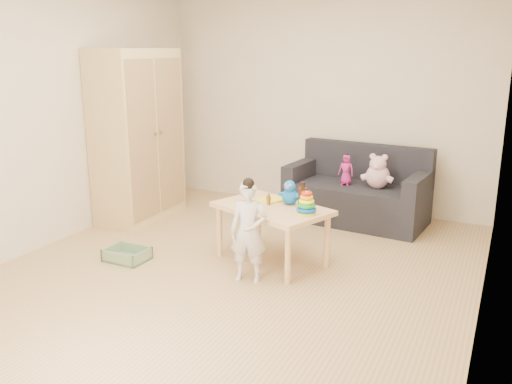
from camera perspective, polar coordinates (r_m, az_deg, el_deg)
The scene contains 13 objects.
room at distance 4.56m, azimuth -1.94°, elevation 7.26°, with size 4.50×4.50×4.50m.
wardrobe at distance 6.26m, azimuth -12.37°, elevation 5.80°, with size 0.53×1.06×1.91m, color #D7BC76.
sofa at distance 6.21m, azimuth 10.45°, elevation -1.15°, with size 1.52×0.76×0.43m, color black.
play_table at distance 4.95m, azimuth 1.67°, elevation -4.45°, with size 1.01×0.64×0.53m, color #E2B77C.
storage_bin at distance 5.19m, azimuth -13.43°, elevation -6.38°, with size 0.38×0.29×0.11m, color gray, non-canonical shape.
toddler at distance 4.51m, azimuth -0.78°, elevation -4.33°, with size 0.31×0.21×0.84m, color silver.
pink_bear at distance 6.03m, azimuth 12.70°, elevation 1.90°, with size 0.28×0.24×0.32m, color #E4A8B6, non-canonical shape.
doll at distance 6.10m, azimuth 9.46°, elevation 2.29°, with size 0.17×0.11×0.33m, color #C22480.
ring_stacker at distance 4.65m, azimuth 5.34°, elevation -1.37°, with size 0.18×0.18×0.20m.
brown_bottle at distance 4.83m, azimuth 4.92°, elevation -0.51°, with size 0.08×0.08×0.23m.
blue_plush at distance 4.92m, azimuth 3.59°, elevation -0.01°, with size 0.19×0.15×0.23m, color #1A7FEC, non-canonical shape.
wooden_figure at distance 4.89m, azimuth 1.33°, elevation -0.75°, with size 0.04×0.04×0.11m, color brown, non-canonical shape.
yellow_book at distance 5.06m, azimuth 1.60°, elevation -0.81°, with size 0.20×0.20×0.01m, color yellow.
Camera 1 is at (2.09, -4.01, 1.90)m, focal length 38.00 mm.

